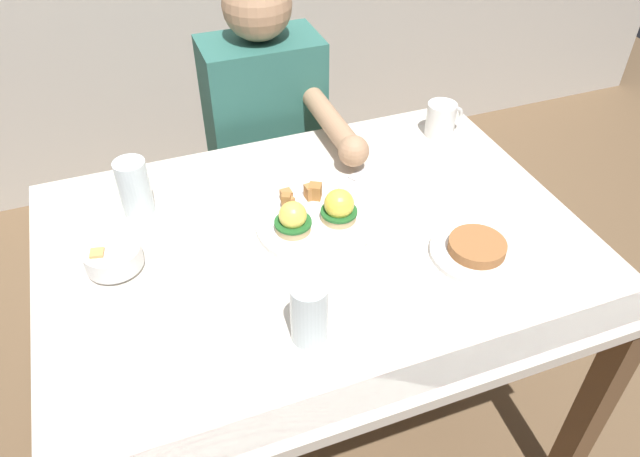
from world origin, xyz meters
name	(u,v)px	position (x,y,z in m)	size (l,w,h in m)	color
ground_plane	(318,426)	(0.00, 0.00, 0.00)	(6.00, 6.00, 0.00)	brown
dining_table	(318,277)	(0.00, 0.00, 0.63)	(1.20, 0.90, 0.74)	silver
eggs_benedict_plate	(316,217)	(0.02, 0.06, 0.77)	(0.27, 0.27, 0.09)	white
fruit_bowl	(113,258)	(-0.43, 0.08, 0.77)	(0.12, 0.12, 0.06)	white
coffee_mug	(442,118)	(0.48, 0.31, 0.79)	(0.11, 0.08, 0.09)	white
fork	(368,168)	(0.22, 0.22, 0.74)	(0.15, 0.09, 0.00)	silver
water_glass_near	(309,316)	(-0.11, -0.24, 0.80)	(0.07, 0.07, 0.13)	silver
water_glass_far	(135,191)	(-0.35, 0.25, 0.80)	(0.07, 0.07, 0.14)	silver
side_plate	(476,250)	(0.31, -0.16, 0.75)	(0.20, 0.20, 0.04)	white
diner_person	(269,137)	(0.07, 0.60, 0.65)	(0.34, 0.54, 1.14)	#33333D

